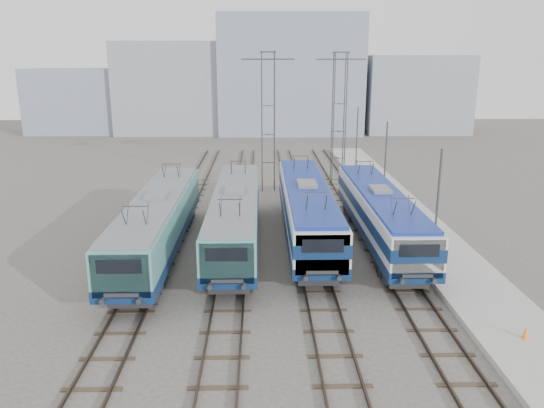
{
  "coord_description": "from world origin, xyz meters",
  "views": [
    {
      "loc": [
        -0.67,
        -24.61,
        11.4
      ],
      "look_at": [
        0.02,
        7.0,
        2.75
      ],
      "focal_mm": 35.0,
      "sensor_mm": 36.0,
      "label": 1
    }
  ],
  "objects_px": {
    "mast_mid": "(385,169)",
    "mast_rear": "(357,144)",
    "safety_cone": "(526,332)",
    "locomotive_center_right": "(307,207)",
    "locomotive_far_right": "(380,212)",
    "catenary_tower_east": "(339,113)",
    "locomotive_far_left": "(158,221)",
    "mast_front": "(437,214)",
    "locomotive_center_left": "(235,214)",
    "catenary_tower_west": "(268,116)"
  },
  "relations": [
    {
      "from": "locomotive_center_left",
      "to": "safety_cone",
      "type": "relative_size",
      "value": 32.73
    },
    {
      "from": "mast_mid",
      "to": "safety_cone",
      "type": "distance_m",
      "value": 19.54
    },
    {
      "from": "locomotive_far_left",
      "to": "safety_cone",
      "type": "height_order",
      "value": "locomotive_far_left"
    },
    {
      "from": "catenary_tower_east",
      "to": "locomotive_far_right",
      "type": "bearing_deg",
      "value": -89.16
    },
    {
      "from": "locomotive_center_right",
      "to": "catenary_tower_west",
      "type": "bearing_deg",
      "value": 99.0
    },
    {
      "from": "locomotive_center_left",
      "to": "catenary_tower_east",
      "type": "distance_m",
      "value": 19.93
    },
    {
      "from": "locomotive_center_right",
      "to": "mast_mid",
      "type": "height_order",
      "value": "mast_mid"
    },
    {
      "from": "safety_cone",
      "to": "mast_front",
      "type": "bearing_deg",
      "value": 102.33
    },
    {
      "from": "locomotive_far_right",
      "to": "catenary_tower_east",
      "type": "distance_m",
      "value": 17.59
    },
    {
      "from": "locomotive_center_right",
      "to": "mast_rear",
      "type": "distance_m",
      "value": 19.32
    },
    {
      "from": "mast_front",
      "to": "mast_rear",
      "type": "distance_m",
      "value": 24.0
    },
    {
      "from": "locomotive_far_right",
      "to": "safety_cone",
      "type": "xyz_separation_m",
      "value": [
        3.44,
        -12.23,
        -1.63
      ]
    },
    {
      "from": "locomotive_center_left",
      "to": "safety_cone",
      "type": "distance_m",
      "value": 17.3
    },
    {
      "from": "locomotive_far_left",
      "to": "locomotive_center_right",
      "type": "relative_size",
      "value": 0.98
    },
    {
      "from": "locomotive_far_left",
      "to": "locomotive_far_right",
      "type": "bearing_deg",
      "value": 7.01
    },
    {
      "from": "locomotive_far_right",
      "to": "mast_rear",
      "type": "relative_size",
      "value": 2.45
    },
    {
      "from": "catenary_tower_east",
      "to": "mast_front",
      "type": "bearing_deg",
      "value": -84.55
    },
    {
      "from": "catenary_tower_west",
      "to": "locomotive_center_right",
      "type": "bearing_deg",
      "value": -81.0
    },
    {
      "from": "locomotive_center_left",
      "to": "mast_front",
      "type": "distance_m",
      "value": 11.88
    },
    {
      "from": "locomotive_far_left",
      "to": "locomotive_center_right",
      "type": "bearing_deg",
      "value": 15.36
    },
    {
      "from": "locomotive_far_right",
      "to": "mast_rear",
      "type": "distance_m",
      "value": 19.15
    },
    {
      "from": "locomotive_center_left",
      "to": "safety_cone",
      "type": "xyz_separation_m",
      "value": [
        12.44,
        -11.91,
        -1.63
      ]
    },
    {
      "from": "mast_rear",
      "to": "mast_mid",
      "type": "bearing_deg",
      "value": -90.0
    },
    {
      "from": "mast_mid",
      "to": "mast_rear",
      "type": "distance_m",
      "value": 12.0
    },
    {
      "from": "locomotive_far_right",
      "to": "catenary_tower_west",
      "type": "distance_m",
      "value": 17.05
    },
    {
      "from": "locomotive_far_right",
      "to": "mast_mid",
      "type": "xyz_separation_m",
      "value": [
        1.85,
        7.02,
        1.3
      ]
    },
    {
      "from": "safety_cone",
      "to": "mast_rear",
      "type": "bearing_deg",
      "value": 92.9
    },
    {
      "from": "locomotive_far_right",
      "to": "safety_cone",
      "type": "distance_m",
      "value": 12.81
    },
    {
      "from": "catenary_tower_west",
      "to": "locomotive_far_right",
      "type": "bearing_deg",
      "value": -65.8
    },
    {
      "from": "mast_rear",
      "to": "safety_cone",
      "type": "distance_m",
      "value": 31.43
    },
    {
      "from": "locomotive_center_right",
      "to": "catenary_tower_west",
      "type": "distance_m",
      "value": 15.02
    },
    {
      "from": "locomotive_center_right",
      "to": "locomotive_center_left",
      "type": "bearing_deg",
      "value": -165.8
    },
    {
      "from": "locomotive_center_right",
      "to": "mast_mid",
      "type": "xyz_separation_m",
      "value": [
        6.35,
        6.2,
        1.19
      ]
    },
    {
      "from": "mast_mid",
      "to": "catenary_tower_east",
      "type": "bearing_deg",
      "value": 101.86
    },
    {
      "from": "locomotive_center_right",
      "to": "catenary_tower_east",
      "type": "relative_size",
      "value": 1.51
    },
    {
      "from": "safety_cone",
      "to": "catenary_tower_east",
      "type": "bearing_deg",
      "value": 97.18
    },
    {
      "from": "locomotive_far_right",
      "to": "mast_rear",
      "type": "xyz_separation_m",
      "value": [
        1.85,
        19.02,
        1.3
      ]
    },
    {
      "from": "mast_mid",
      "to": "mast_rear",
      "type": "bearing_deg",
      "value": 90.0
    },
    {
      "from": "mast_front",
      "to": "mast_rear",
      "type": "xyz_separation_m",
      "value": [
        0.0,
        24.0,
        0.0
      ]
    },
    {
      "from": "locomotive_far_right",
      "to": "mast_mid",
      "type": "distance_m",
      "value": 7.37
    },
    {
      "from": "mast_front",
      "to": "catenary_tower_west",
      "type": "bearing_deg",
      "value": 113.27
    },
    {
      "from": "locomotive_far_right",
      "to": "mast_front",
      "type": "relative_size",
      "value": 2.45
    },
    {
      "from": "safety_cone",
      "to": "locomotive_far_right",
      "type": "bearing_deg",
      "value": 105.68
    },
    {
      "from": "catenary_tower_east",
      "to": "mast_rear",
      "type": "distance_m",
      "value": 4.28
    },
    {
      "from": "locomotive_center_right",
      "to": "mast_mid",
      "type": "relative_size",
      "value": 2.59
    },
    {
      "from": "mast_rear",
      "to": "safety_cone",
      "type": "xyz_separation_m",
      "value": [
        1.59,
        -31.25,
        -2.93
      ]
    },
    {
      "from": "locomotive_far_right",
      "to": "mast_front",
      "type": "bearing_deg",
      "value": -69.63
    },
    {
      "from": "locomotive_center_left",
      "to": "locomotive_far_right",
      "type": "height_order",
      "value": "locomotive_center_left"
    },
    {
      "from": "locomotive_far_left",
      "to": "catenary_tower_west",
      "type": "bearing_deg",
      "value": 67.96
    },
    {
      "from": "locomotive_far_left",
      "to": "catenary_tower_east",
      "type": "relative_size",
      "value": 1.48
    }
  ]
}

